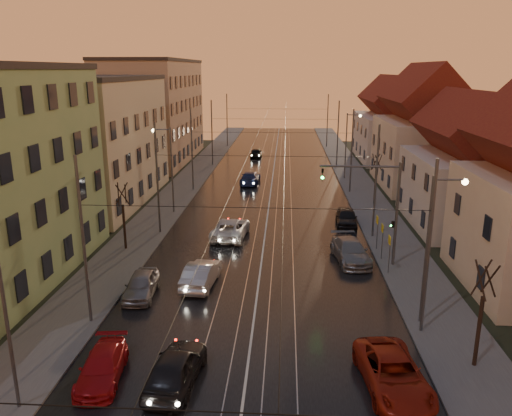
% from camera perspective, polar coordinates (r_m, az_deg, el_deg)
% --- Properties ---
extents(road, '(16.00, 120.00, 0.04)m').
position_cam_1_polar(road, '(55.84, 1.73, 2.13)').
color(road, black).
rests_on(road, ground).
extents(sidewalk_left, '(4.00, 120.00, 0.15)m').
position_cam_1_polar(sidewalk_left, '(56.99, -8.38, 2.30)').
color(sidewalk_left, '#4C4C4C').
rests_on(sidewalk_left, ground).
extents(sidewalk_right, '(4.00, 120.00, 0.15)m').
position_cam_1_polar(sidewalk_right, '(56.44, 11.94, 2.00)').
color(sidewalk_right, '#4C4C4C').
rests_on(sidewalk_right, ground).
extents(tram_rail_0, '(0.06, 120.00, 0.03)m').
position_cam_1_polar(tram_rail_0, '(55.94, -0.53, 2.20)').
color(tram_rail_0, gray).
rests_on(tram_rail_0, road).
extents(tram_rail_1, '(0.06, 120.00, 0.03)m').
position_cam_1_polar(tram_rail_1, '(55.86, 0.94, 2.18)').
color(tram_rail_1, gray).
rests_on(tram_rail_1, road).
extents(tram_rail_2, '(0.06, 120.00, 0.03)m').
position_cam_1_polar(tram_rail_2, '(55.81, 2.52, 2.15)').
color(tram_rail_2, gray).
rests_on(tram_rail_2, road).
extents(tram_rail_3, '(0.06, 120.00, 0.03)m').
position_cam_1_polar(tram_rail_3, '(55.81, 3.99, 2.13)').
color(tram_rail_3, gray).
rests_on(tram_rail_3, road).
extents(apartment_left_2, '(10.00, 20.00, 12.00)m').
position_cam_1_polar(apartment_left_2, '(52.38, -18.10, 7.14)').
color(apartment_left_2, '#BEB393').
rests_on(apartment_left_2, ground).
extents(apartment_left_3, '(10.00, 24.00, 14.00)m').
position_cam_1_polar(apartment_left_3, '(75.00, -11.52, 10.68)').
color(apartment_left_3, tan).
rests_on(apartment_left_3, ground).
extents(house_right_2, '(9.18, 12.24, 9.20)m').
position_cam_1_polar(house_right_2, '(45.79, 23.12, 3.81)').
color(house_right_2, beige).
rests_on(house_right_2, ground).
extents(house_right_3, '(9.18, 14.28, 11.50)m').
position_cam_1_polar(house_right_3, '(59.77, 18.55, 7.86)').
color(house_right_3, beige).
rests_on(house_right_3, ground).
extents(house_right_4, '(9.18, 16.32, 10.00)m').
position_cam_1_polar(house_right_4, '(77.27, 15.12, 9.14)').
color(house_right_4, beige).
rests_on(house_right_4, ground).
extents(catenary_pole_l_1, '(0.16, 0.16, 9.00)m').
position_cam_1_polar(catenary_pole_l_1, '(26.79, -19.11, -3.80)').
color(catenary_pole_l_1, '#595B60').
rests_on(catenary_pole_l_1, ground).
extents(catenary_pole_r_1, '(0.16, 0.16, 9.00)m').
position_cam_1_polar(catenary_pole_r_1, '(25.77, 19.13, -4.56)').
color(catenary_pole_r_1, '#595B60').
rests_on(catenary_pole_r_1, ground).
extents(catenary_pole_l_2, '(0.16, 0.16, 9.00)m').
position_cam_1_polar(catenary_pole_l_2, '(40.51, -11.20, 3.17)').
color(catenary_pole_l_2, '#595B60').
rests_on(catenary_pole_l_2, ground).
extents(catenary_pole_r_2, '(0.16, 0.16, 9.00)m').
position_cam_1_polar(catenary_pole_r_2, '(39.85, 13.53, 2.83)').
color(catenary_pole_r_2, '#595B60').
rests_on(catenary_pole_r_2, ground).
extents(catenary_pole_l_3, '(0.16, 0.16, 9.00)m').
position_cam_1_polar(catenary_pole_l_3, '(54.91, -7.33, 6.55)').
color(catenary_pole_l_3, '#595B60').
rests_on(catenary_pole_l_3, ground).
extents(catenary_pole_r_3, '(0.16, 0.16, 9.00)m').
position_cam_1_polar(catenary_pole_r_3, '(54.42, 10.88, 6.31)').
color(catenary_pole_r_3, '#595B60').
rests_on(catenary_pole_r_3, ground).
extents(catenary_pole_l_4, '(0.16, 0.16, 9.00)m').
position_cam_1_polar(catenary_pole_l_4, '(69.56, -5.06, 8.50)').
color(catenary_pole_l_4, '#595B60').
rests_on(catenary_pole_l_4, ground).
extents(catenary_pole_r_4, '(0.16, 0.16, 9.00)m').
position_cam_1_polar(catenary_pole_r_4, '(69.17, 9.33, 8.31)').
color(catenary_pole_r_4, '#595B60').
rests_on(catenary_pole_r_4, ground).
extents(catenary_pole_l_5, '(0.16, 0.16, 9.00)m').
position_cam_1_polar(catenary_pole_l_5, '(87.30, -3.33, 9.96)').
color(catenary_pole_l_5, '#595B60').
rests_on(catenary_pole_l_5, ground).
extents(catenary_pole_r_5, '(0.16, 0.16, 9.00)m').
position_cam_1_polar(catenary_pole_r_5, '(86.99, 8.17, 9.81)').
color(catenary_pole_r_5, '#595B60').
rests_on(catenary_pole_r_5, ground).
extents(street_lamp_1, '(1.75, 0.32, 8.00)m').
position_cam_1_polar(street_lamp_1, '(26.69, 19.69, -3.05)').
color(street_lamp_1, '#595B60').
rests_on(street_lamp_1, ground).
extents(street_lamp_2, '(1.75, 0.32, 8.00)m').
position_cam_1_polar(street_lamp_2, '(46.27, -10.00, 5.24)').
color(street_lamp_2, '#595B60').
rests_on(street_lamp_2, ground).
extents(street_lamp_3, '(1.75, 0.32, 8.00)m').
position_cam_1_polar(street_lamp_3, '(61.30, 10.56, 7.71)').
color(street_lamp_3, '#595B60').
rests_on(street_lamp_3, ground).
extents(traffic_light_mast, '(5.30, 0.32, 7.20)m').
position_cam_1_polar(traffic_light_mast, '(33.97, 14.23, 0.78)').
color(traffic_light_mast, '#595B60').
rests_on(traffic_light_mast, ground).
extents(bare_tree_0, '(1.09, 1.09, 5.11)m').
position_cam_1_polar(bare_tree_0, '(37.74, -14.88, -1.13)').
color(bare_tree_0, black).
rests_on(bare_tree_0, ground).
extents(bare_tree_1, '(1.09, 1.09, 5.11)m').
position_cam_1_polar(bare_tree_1, '(24.43, 24.26, -11.38)').
color(bare_tree_1, black).
rests_on(bare_tree_1, ground).
extents(bare_tree_2, '(1.09, 1.09, 5.11)m').
position_cam_1_polar(bare_tree_2, '(50.20, 13.51, 3.06)').
color(bare_tree_2, black).
rests_on(bare_tree_2, ground).
extents(driving_car_0, '(2.28, 4.77, 1.57)m').
position_cam_1_polar(driving_car_0, '(22.48, -9.15, -17.52)').
color(driving_car_0, black).
rests_on(driving_car_0, ground).
extents(driving_car_1, '(2.04, 4.76, 1.52)m').
position_cam_1_polar(driving_car_1, '(31.34, -6.27, -7.49)').
color(driving_car_1, '#9FA0A5').
rests_on(driving_car_1, ground).
extents(driving_car_2, '(2.95, 5.62, 1.51)m').
position_cam_1_polar(driving_car_2, '(39.83, -2.92, -2.34)').
color(driving_car_2, silver).
rests_on(driving_car_2, ground).
extents(driving_car_3, '(2.29, 5.21, 1.49)m').
position_cam_1_polar(driving_car_3, '(58.43, -0.67, 3.47)').
color(driving_car_3, navy).
rests_on(driving_car_3, ground).
extents(driving_car_4, '(1.71, 4.25, 1.45)m').
position_cam_1_polar(driving_car_4, '(76.39, 0.02, 6.33)').
color(driving_car_4, black).
rests_on(driving_car_4, ground).
extents(parked_left_2, '(2.14, 4.35, 1.22)m').
position_cam_1_polar(parked_left_2, '(23.52, -17.18, -16.96)').
color(parked_left_2, '#AA1116').
rests_on(parked_left_2, ground).
extents(parked_left_3, '(1.92, 4.24, 1.41)m').
position_cam_1_polar(parked_left_3, '(30.56, -12.99, -8.55)').
color(parked_left_3, gray).
rests_on(parked_left_3, ground).
extents(parked_right_0, '(2.96, 5.44, 1.45)m').
position_cam_1_polar(parked_right_0, '(22.69, 15.40, -17.77)').
color(parked_right_0, maroon).
rests_on(parked_right_0, ground).
extents(parked_right_1, '(2.77, 5.40, 1.50)m').
position_cam_1_polar(parked_right_1, '(35.57, 10.74, -4.85)').
color(parked_right_1, gray).
rests_on(parked_right_1, ground).
extents(parked_right_2, '(1.99, 4.42, 1.47)m').
position_cam_1_polar(parked_right_2, '(43.53, 10.28, -1.04)').
color(parked_right_2, black).
rests_on(parked_right_2, ground).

